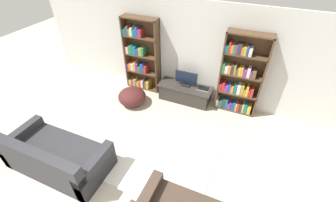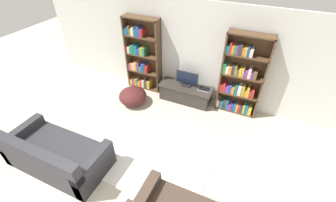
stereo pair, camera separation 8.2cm
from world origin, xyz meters
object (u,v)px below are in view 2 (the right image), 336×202
at_px(beanbag_ottoman, 133,96).
at_px(television, 187,79).
at_px(laptop, 204,89).
at_px(bookshelf_right, 240,79).
at_px(bookshelf_left, 142,56).
at_px(tv_stand, 186,93).
at_px(couch_left_sectional, 56,155).

bearing_deg(beanbag_ottoman, television, 31.14).
relative_size(laptop, beanbag_ottoman, 0.43).
bearing_deg(bookshelf_right, television, -175.45).
relative_size(bookshelf_left, tv_stand, 1.44).
distance_m(laptop, beanbag_ottoman, 1.93).
height_order(bookshelf_right, tv_stand, bookshelf_right).
height_order(bookshelf_left, bookshelf_right, same).
height_order(television, couch_left_sectional, couch_left_sectional).
xyz_separation_m(bookshelf_left, tv_stand, (1.41, -0.16, -0.76)).
xyz_separation_m(laptop, beanbag_ottoman, (-1.75, -0.78, -0.24)).
xyz_separation_m(bookshelf_right, beanbag_ottoman, (-2.58, -0.87, -0.73)).
distance_m(bookshelf_left, beanbag_ottoman, 1.16).
bearing_deg(laptop, beanbag_ottoman, -156.07).
relative_size(tv_stand, television, 2.42).
height_order(bookshelf_right, couch_left_sectional, bookshelf_right).
bearing_deg(bookshelf_right, laptop, -173.87).
bearing_deg(beanbag_ottoman, laptop, 23.93).
bearing_deg(couch_left_sectional, bookshelf_right, 48.63).
bearing_deg(tv_stand, beanbag_ottoman, -150.56).
xyz_separation_m(television, beanbag_ottoman, (-1.26, -0.76, -0.45)).
height_order(bookshelf_left, television, bookshelf_left).
bearing_deg(bookshelf_left, television, -4.42).
distance_m(bookshelf_right, beanbag_ottoman, 2.82).
xyz_separation_m(bookshelf_right, television, (-1.32, -0.11, -0.28)).
distance_m(bookshelf_left, laptop, 1.97).
relative_size(tv_stand, laptop, 4.57).
distance_m(television, couch_left_sectional, 3.53).
height_order(bookshelf_right, television, bookshelf_right).
relative_size(television, beanbag_ottoman, 0.80).
bearing_deg(bookshelf_right, bookshelf_left, 179.92).
relative_size(tv_stand, couch_left_sectional, 0.72).
distance_m(bookshelf_left, bookshelf_right, 2.73).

